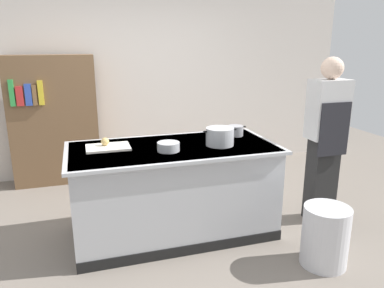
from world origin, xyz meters
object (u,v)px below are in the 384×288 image
Objects in this scene: sauce_pan at (235,131)px; mixing_bowl at (168,147)px; onion at (105,142)px; bookshelf at (54,121)px; person_chef at (326,137)px; stock_pot at (220,137)px; trash_bin at (325,236)px.

mixing_bowl is at bearing -157.16° from sauce_pan.
onion is 1.73m from bookshelf.
onion is 0.04× the size of person_chef.
stock_pot is 0.52m from mixing_bowl.
stock_pot reaches higher than sauce_pan.
onion reaches higher than trash_bin.
sauce_pan is (0.29, 0.29, -0.03)m from stock_pot.
mixing_bowl is (0.54, -0.29, -0.02)m from onion.
stock_pot is 0.63× the size of trash_bin.
sauce_pan is at bearing 45.29° from stock_pot.
person_chef is at bearing 57.20° from trash_bin.
person_chef is (2.19, -0.32, -0.04)m from onion.
trash_bin is (0.36, -1.13, -0.69)m from sauce_pan.
onion is 0.37× the size of mixing_bowl.
bookshelf reaches higher than stock_pot.
onion is at bearing -177.70° from sauce_pan.
sauce_pan is 1.37m from trash_bin.
sauce_pan is 0.43× the size of trash_bin.
mixing_bowl is 1.65m from person_chef.
mixing_bowl is at bearing 146.09° from trash_bin.
stock_pot is at bearing -134.71° from sauce_pan.
person_chef reaches higher than mixing_bowl.
stock_pot reaches higher than onion.
mixing_bowl is 2.21m from bookshelf.
bookshelf is (-1.07, 1.93, -0.09)m from mixing_bowl.
trash_bin is at bearing -32.10° from onion.
onion reaches higher than mixing_bowl.
sauce_pan reaches higher than mixing_bowl.
stock_pot is 0.19× the size of person_chef.
onion is 0.23× the size of stock_pot.
person_chef is (0.48, 0.75, 0.65)m from trash_bin.
stock_pot is 1.46× the size of sauce_pan.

